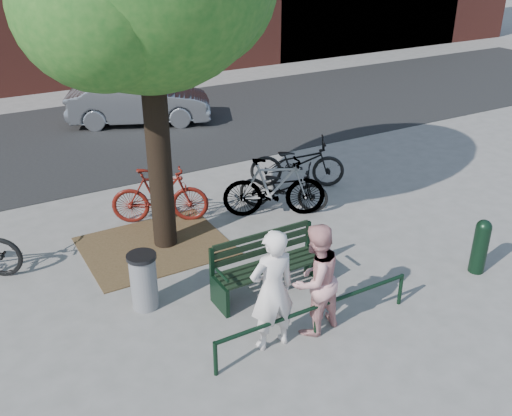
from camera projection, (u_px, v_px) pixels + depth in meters
ground at (269, 292)px, 8.66m from camera, size 90.00×90.00×0.00m
dirt_pit at (155, 246)px, 9.93m from camera, size 2.40×2.00×0.02m
road at (106, 136)px, 15.29m from camera, size 40.00×7.00×0.01m
park_bench at (267, 263)px, 8.52m from camera, size 1.74×0.54×0.97m
guard_railing at (317, 311)px, 7.55m from camera, size 3.06×0.06×0.51m
person_left at (272, 290)px, 7.20m from camera, size 0.64×0.44×1.71m
person_right at (315, 280)px, 7.52m from camera, size 0.88×0.74×1.60m
bollard at (481, 244)px, 8.99m from camera, size 0.25×0.25×0.92m
litter_bin at (144, 281)px, 8.15m from camera, size 0.42×0.42×0.87m
bicycle_b at (160, 196)px, 10.54m from camera, size 1.84×1.23×1.08m
bicycle_c at (284, 187)px, 11.08m from camera, size 1.71×1.64×0.92m
bicycle_d at (274, 187)px, 10.76m from camera, size 2.00×1.34×1.17m
bicycle_e at (297, 163)px, 12.08m from camera, size 2.08×1.61×1.05m
parked_car at (139, 101)px, 16.03m from camera, size 4.17×2.83×1.30m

